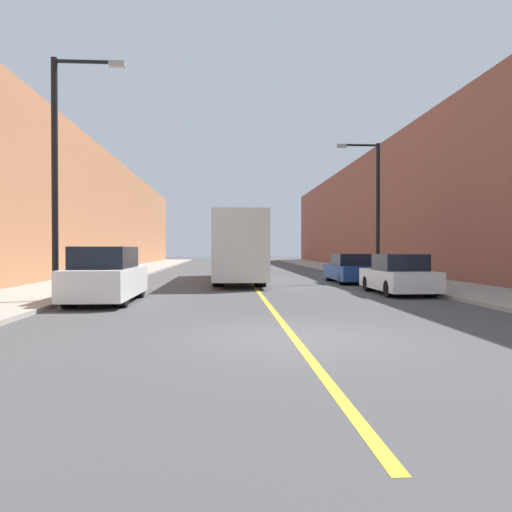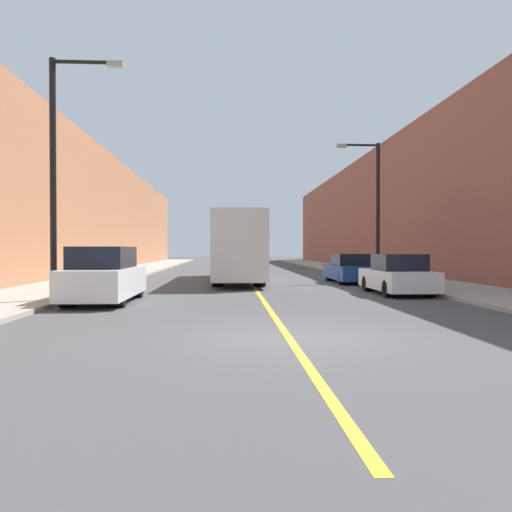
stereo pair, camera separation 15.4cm
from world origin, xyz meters
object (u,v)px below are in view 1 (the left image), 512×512
Objects in this scene: bus at (237,247)px; parked_suv_left at (106,277)px; car_right_mid at (350,270)px; street_lamp_right at (374,202)px; street_lamp_left at (61,164)px; car_right_near at (398,276)px.

bus reaches higher than parked_suv_left.
bus is at bearing 165.79° from car_right_mid.
street_lamp_right reaches higher than parked_suv_left.
street_lamp_left reaches higher than parked_suv_left.
bus is 2.57× the size of parked_suv_left.
street_lamp_left is (-11.55, -9.16, 3.74)m from car_right_mid.
street_lamp_left is at bearing -143.09° from street_lamp_right.
car_right_near reaches higher than car_right_mid.
car_right_mid is at bearing 92.14° from car_right_near.
car_right_mid is 3.83m from street_lamp_right.
street_lamp_right reaches higher than bus.
car_right_near is at bearing 12.89° from parked_suv_left.
street_lamp_right is at bearing 22.31° from car_right_mid.
street_lamp_right reaches higher than car_right_mid.
bus is at bearing 61.38° from street_lamp_left.
parked_suv_left is at bearing -139.26° from car_right_mid.
parked_suv_left is 10.75m from car_right_near.
bus is at bearing 173.02° from street_lamp_right.
street_lamp_right is (12.96, 9.74, -0.23)m from street_lamp_left.
parked_suv_left is 15.33m from street_lamp_right.
bus is 9.97m from car_right_near.
street_lamp_left is (-5.79, -10.62, 2.57)m from bus.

